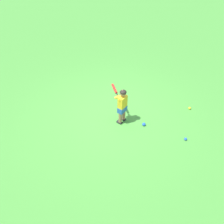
% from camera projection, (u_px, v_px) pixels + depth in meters
% --- Properties ---
extents(ground_plane, '(40.00, 40.00, 0.00)m').
position_uv_depth(ground_plane, '(110.00, 115.00, 6.84)').
color(ground_plane, '#479338').
extents(child_batter, '(0.78, 0.33, 1.08)m').
position_uv_depth(child_batter, '(122.00, 103.00, 6.23)').
color(child_batter, '#232328').
rests_on(child_batter, ground).
extents(play_ball_far_right, '(0.08, 0.08, 0.08)m').
position_uv_depth(play_ball_far_right, '(190.00, 108.00, 7.02)').
color(play_ball_far_right, yellow).
rests_on(play_ball_far_right, ground).
extents(play_ball_behind_batter, '(0.07, 0.07, 0.07)m').
position_uv_depth(play_ball_behind_batter, '(186.00, 139.00, 6.07)').
color(play_ball_behind_batter, blue).
rests_on(play_ball_behind_batter, ground).
extents(play_ball_midfield, '(0.10, 0.10, 0.10)m').
position_uv_depth(play_ball_midfield, '(144.00, 124.00, 6.48)').
color(play_ball_midfield, blue).
rests_on(play_ball_midfield, ground).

